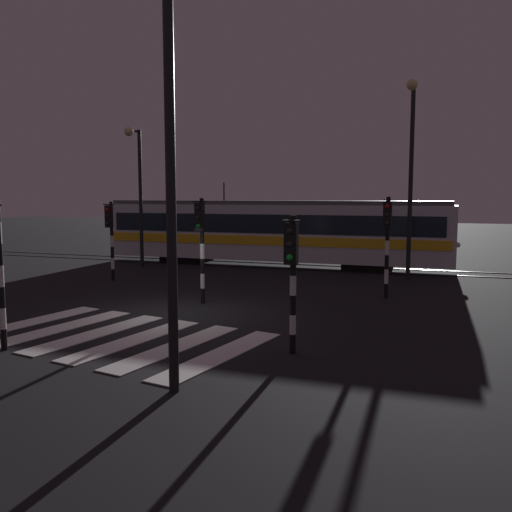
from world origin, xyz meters
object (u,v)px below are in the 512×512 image
traffic_light_median_centre (201,234)px  street_lamp_trackside_right (411,158)px  street_lamp_trackside_left (137,179)px  tram (272,231)px  street_lamp_near_kerb (163,131)px  traffic_light_corner_near_right (292,264)px  traffic_light_corner_far_right (387,232)px  traffic_light_corner_far_left (110,229)px

traffic_light_median_centre → street_lamp_trackside_right: size_ratio=0.43×
street_lamp_trackside_left → tram: size_ratio=0.38×
traffic_light_median_centre → street_lamp_near_kerb: 8.52m
traffic_light_median_centre → street_lamp_near_kerb: size_ratio=0.48×
traffic_light_corner_near_right → traffic_light_corner_far_right: traffic_light_corner_far_right is taller
traffic_light_corner_near_right → traffic_light_corner_far_right: (1.21, 7.46, 0.26)m
traffic_light_median_centre → street_lamp_trackside_left: bearing=133.2°
traffic_light_median_centre → traffic_light_corner_far_right: size_ratio=0.99×
traffic_light_corner_far_left → street_lamp_trackside_left: (-1.24, 4.13, 2.15)m
street_lamp_trackside_left → traffic_light_corner_near_right: bearing=-46.6°
street_lamp_trackside_left → traffic_light_corner_far_right: bearing=-19.3°
traffic_light_corner_far_left → traffic_light_corner_near_right: size_ratio=1.06×
traffic_light_corner_near_right → street_lamp_near_kerb: 4.26m
traffic_light_corner_far_right → traffic_light_median_centre: bearing=-151.8°
traffic_light_corner_far_left → tram: 8.36m
traffic_light_corner_far_right → street_lamp_trackside_right: 5.05m
traffic_light_corner_near_right → street_lamp_trackside_right: street_lamp_trackside_right is taller
traffic_light_median_centre → street_lamp_trackside_right: bearing=50.6°
traffic_light_median_centre → traffic_light_corner_far_right: 6.27m
street_lamp_trackside_right → tram: street_lamp_trackside_right is taller
street_lamp_trackside_left → tram: 7.06m
traffic_light_corner_far_right → street_lamp_trackside_left: street_lamp_trackside_left is taller
traffic_light_corner_near_right → street_lamp_trackside_left: (-11.15, 11.79, 2.27)m
traffic_light_median_centre → tram: 10.08m
traffic_light_corner_near_right → street_lamp_trackside_left: 16.38m
traffic_light_median_centre → traffic_light_corner_near_right: size_ratio=1.11×
traffic_light_corner_far_right → street_lamp_near_kerb: street_lamp_near_kerb is taller
traffic_light_corner_far_left → traffic_light_corner_near_right: traffic_light_corner_far_left is taller
traffic_light_corner_near_right → tram: tram is taller
street_lamp_trackside_left → street_lamp_near_kerb: (9.80, -14.93, 0.26)m
street_lamp_trackside_right → street_lamp_near_kerb: (-2.96, -14.86, -0.43)m
traffic_light_corner_far_left → traffic_light_median_centre: traffic_light_median_centre is taller
traffic_light_median_centre → street_lamp_near_kerb: street_lamp_near_kerb is taller
traffic_light_corner_far_right → tram: bearing=132.0°
street_lamp_trackside_right → traffic_light_corner_far_right: bearing=-95.5°
traffic_light_median_centre → tram: bearing=94.8°
traffic_light_corner_far_left → street_lamp_trackside_right: street_lamp_trackside_right is taller
street_lamp_trackside_left → street_lamp_trackside_right: size_ratio=0.84×
tram → traffic_light_corner_near_right: bearing=-70.4°
street_lamp_trackside_left → street_lamp_near_kerb: size_ratio=0.93×
street_lamp_trackside_right → traffic_light_median_centre: bearing=-129.4°
traffic_light_median_centre → street_lamp_trackside_left: size_ratio=0.51×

